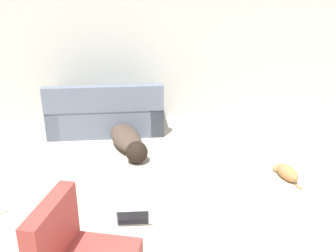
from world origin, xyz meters
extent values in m
cube|color=beige|center=(0.00, 4.73, 1.35)|extent=(7.76, 0.06, 2.70)
cube|color=slate|center=(-1.53, 4.12, 0.22)|extent=(1.83, 0.92, 0.45)
cube|color=slate|center=(-1.51, 3.77, 0.64)|extent=(1.79, 0.24, 0.39)
cube|color=slate|center=(-0.74, 4.16, 0.29)|extent=(0.25, 0.83, 0.59)
cube|color=slate|center=(-2.32, 4.07, 0.29)|extent=(0.25, 0.83, 0.59)
ellipsoid|color=#4C3D33|center=(-1.18, 3.44, 0.14)|extent=(0.67, 1.00, 0.29)
sphere|color=black|center=(-1.01, 2.93, 0.15)|extent=(0.38, 0.38, 0.30)
cylinder|color=#4C3D33|center=(-1.37, 3.98, 0.02)|extent=(0.12, 0.23, 0.05)
ellipsoid|color=#BC7A47|center=(0.85, 2.39, 0.09)|extent=(0.26, 0.39, 0.18)
sphere|color=tan|center=(0.78, 2.58, 0.05)|extent=(0.13, 0.13, 0.10)
cylinder|color=#BC7A47|center=(0.92, 2.17, 0.01)|extent=(0.05, 0.09, 0.02)
cube|color=#B7B7BC|center=(-1.00, 1.35, 0.01)|extent=(0.33, 0.22, 0.02)
cube|color=#B7B7BC|center=(-1.00, 1.49, 0.12)|extent=(0.32, 0.09, 0.21)
cube|color=black|center=(-1.00, 1.48, 0.12)|extent=(0.30, 0.07, 0.19)
cube|color=#993833|center=(-1.49, 0.55, 0.69)|extent=(0.25, 0.61, 0.43)
camera|label=1|loc=(-0.79, -1.60, 2.28)|focal=40.00mm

